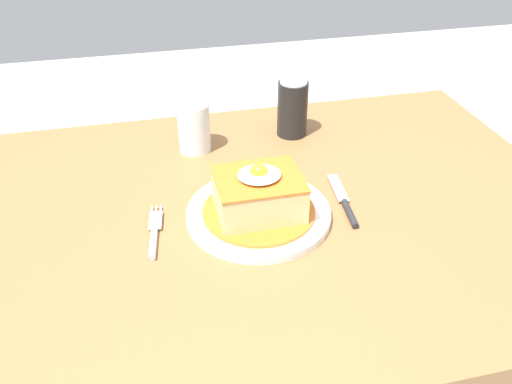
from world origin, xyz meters
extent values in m
cube|color=olive|center=(0.00, 0.00, 0.72)|extent=(1.14, 0.82, 0.04)
cylinder|color=olive|center=(-0.49, 0.33, 0.35)|extent=(0.07, 0.07, 0.70)
cylinder|color=olive|center=(0.49, 0.33, 0.35)|extent=(0.07, 0.07, 0.70)
cylinder|color=white|center=(-0.03, -0.02, 0.75)|extent=(0.25, 0.25, 0.01)
torus|color=white|center=(-0.03, -0.02, 0.75)|extent=(0.25, 0.25, 0.01)
cylinder|color=#C66B23|center=(-0.03, -0.02, 0.76)|extent=(0.20, 0.20, 0.01)
cube|color=#E5C684|center=(-0.03, -0.02, 0.79)|extent=(0.14, 0.12, 0.06)
cube|color=#C66B23|center=(-0.03, -0.02, 0.82)|extent=(0.15, 0.12, 0.00)
ellipsoid|color=white|center=(-0.03, -0.02, 0.83)|extent=(0.07, 0.07, 0.01)
sphere|color=yellow|center=(-0.03, -0.02, 0.84)|extent=(0.03, 0.03, 0.03)
cylinder|color=silver|center=(-0.21, -0.06, 0.75)|extent=(0.02, 0.08, 0.01)
cube|color=silver|center=(-0.21, 0.00, 0.75)|extent=(0.03, 0.05, 0.00)
cylinder|color=silver|center=(-0.20, 0.03, 0.75)|extent=(0.01, 0.03, 0.00)
cylinder|color=silver|center=(-0.20, 0.03, 0.75)|extent=(0.01, 0.03, 0.00)
cylinder|color=silver|center=(-0.21, 0.03, 0.75)|extent=(0.01, 0.03, 0.00)
cylinder|color=#262628|center=(0.13, -0.06, 0.75)|extent=(0.02, 0.08, 0.01)
cube|color=silver|center=(0.14, 0.02, 0.75)|extent=(0.03, 0.09, 0.00)
cylinder|color=black|center=(0.12, 0.26, 0.80)|extent=(0.07, 0.07, 0.12)
cylinder|color=silver|center=(0.12, 0.26, 0.87)|extent=(0.06, 0.06, 0.00)
cylinder|color=#3F2314|center=(-0.10, 0.24, 0.77)|extent=(0.06, 0.06, 0.06)
cylinder|color=silver|center=(-0.10, 0.24, 0.79)|extent=(0.07, 0.07, 0.10)
camera|label=1|loc=(-0.20, -0.75, 1.31)|focal=37.28mm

